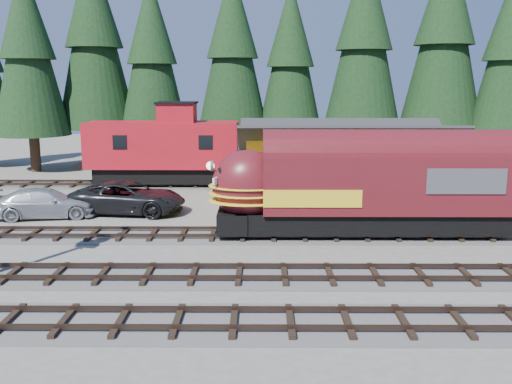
{
  "coord_description": "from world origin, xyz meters",
  "views": [
    {
      "loc": [
        -5.18,
        -23.48,
        7.62
      ],
      "look_at": [
        -5.36,
        4.0,
        2.27
      ],
      "focal_mm": 40.0,
      "sensor_mm": 36.0,
      "label": 1
    }
  ],
  "objects_px": {
    "depot": "(346,160)",
    "locomotive": "(354,190)",
    "pickup_truck_a": "(128,198)",
    "caboose": "(164,148)",
    "pickup_truck_b": "(46,203)"
  },
  "relations": [
    {
      "from": "locomotive",
      "to": "pickup_truck_b",
      "type": "distance_m",
      "value": 17.34
    },
    {
      "from": "depot",
      "to": "locomotive",
      "type": "relative_size",
      "value": 0.86
    },
    {
      "from": "depot",
      "to": "caboose",
      "type": "xyz_separation_m",
      "value": [
        -12.21,
        7.5,
        -0.16
      ]
    },
    {
      "from": "pickup_truck_a",
      "to": "pickup_truck_b",
      "type": "bearing_deg",
      "value": 111.07
    },
    {
      "from": "caboose",
      "to": "locomotive",
      "type": "bearing_deg",
      "value": -50.19
    },
    {
      "from": "pickup_truck_b",
      "to": "depot",
      "type": "bearing_deg",
      "value": -91.98
    },
    {
      "from": "depot",
      "to": "caboose",
      "type": "distance_m",
      "value": 14.33
    },
    {
      "from": "locomotive",
      "to": "pickup_truck_b",
      "type": "xyz_separation_m",
      "value": [
        -16.79,
        4.03,
        -1.55
      ]
    },
    {
      "from": "caboose",
      "to": "depot",
      "type": "bearing_deg",
      "value": -31.56
    },
    {
      "from": "depot",
      "to": "pickup_truck_a",
      "type": "distance_m",
      "value": 13.12
    },
    {
      "from": "caboose",
      "to": "pickup_truck_a",
      "type": "distance_m",
      "value": 9.09
    },
    {
      "from": "pickup_truck_b",
      "to": "pickup_truck_a",
      "type": "bearing_deg",
      "value": -86.14
    },
    {
      "from": "locomotive",
      "to": "pickup_truck_a",
      "type": "bearing_deg",
      "value": 157.42
    },
    {
      "from": "depot",
      "to": "pickup_truck_a",
      "type": "bearing_deg",
      "value": -173.96
    },
    {
      "from": "caboose",
      "to": "pickup_truck_a",
      "type": "xyz_separation_m",
      "value": [
        -0.68,
        -8.86,
        -1.88
      ]
    }
  ]
}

